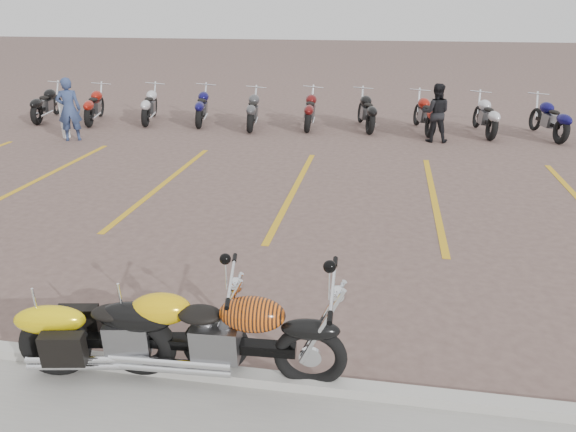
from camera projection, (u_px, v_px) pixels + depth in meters
name	position (u px, v px, depth m)	size (l,w,h in m)	color
ground	(245.00, 284.00, 7.42)	(100.00, 100.00, 0.00)	#6F574F
curb	(196.00, 372.00, 5.56)	(60.00, 0.18, 0.12)	#ADAAA3
parking_stripes	(294.00, 190.00, 11.10)	(38.00, 5.50, 0.01)	gold
yellow_cruiser	(129.00, 334.00, 5.48)	(2.24, 0.55, 0.93)	black
flame_cruiser	(217.00, 337.00, 5.38)	(2.40, 0.38, 0.99)	black
person_a	(69.00, 109.00, 14.80)	(0.61, 0.40, 1.66)	navy
person_b	(436.00, 113.00, 14.69)	(0.74, 0.58, 1.53)	black
bollard	(64.00, 120.00, 15.20)	(0.15, 0.15, 1.00)	white
bg_bike_row	(280.00, 109.00, 16.46)	(15.80, 2.08, 1.10)	black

